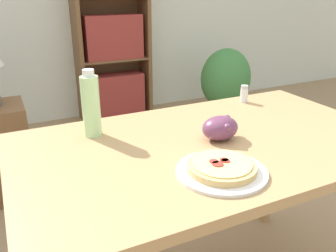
{
  "coord_description": "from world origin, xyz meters",
  "views": [
    {
      "loc": [
        -0.62,
        -0.91,
        1.27
      ],
      "look_at": [
        -0.12,
        0.11,
        0.82
      ],
      "focal_mm": 38.0,
      "sensor_mm": 36.0,
      "label": 1
    }
  ],
  "objects_px": {
    "salt_shaker": "(244,94)",
    "bookshelf": "(112,34)",
    "drink_bottle": "(91,105)",
    "pizza_on_plate": "(222,169)",
    "grape_bunch": "(220,128)",
    "potted_plant_floor": "(226,81)",
    "side_table": "(1,152)"
  },
  "relations": [
    {
      "from": "grape_bunch",
      "to": "potted_plant_floor",
      "type": "relative_size",
      "value": 0.19
    },
    {
      "from": "potted_plant_floor",
      "to": "pizza_on_plate",
      "type": "bearing_deg",
      "value": -125.31
    },
    {
      "from": "pizza_on_plate",
      "to": "grape_bunch",
      "type": "relative_size",
      "value": 2.0
    },
    {
      "from": "salt_shaker",
      "to": "bookshelf",
      "type": "relative_size",
      "value": 0.05
    },
    {
      "from": "grape_bunch",
      "to": "salt_shaker",
      "type": "height_order",
      "value": "grape_bunch"
    },
    {
      "from": "drink_bottle",
      "to": "bookshelf",
      "type": "height_order",
      "value": "bookshelf"
    },
    {
      "from": "bookshelf",
      "to": "potted_plant_floor",
      "type": "xyz_separation_m",
      "value": [
        1.0,
        -0.48,
        -0.46
      ]
    },
    {
      "from": "side_table",
      "to": "potted_plant_floor",
      "type": "relative_size",
      "value": 0.87
    },
    {
      "from": "drink_bottle",
      "to": "salt_shaker",
      "type": "distance_m",
      "value": 0.74
    },
    {
      "from": "bookshelf",
      "to": "drink_bottle",
      "type": "bearing_deg",
      "value": -109.41
    },
    {
      "from": "drink_bottle",
      "to": "salt_shaker",
      "type": "relative_size",
      "value": 3.04
    },
    {
      "from": "grape_bunch",
      "to": "drink_bottle",
      "type": "xyz_separation_m",
      "value": [
        -0.39,
        0.24,
        0.07
      ]
    },
    {
      "from": "drink_bottle",
      "to": "side_table",
      "type": "bearing_deg",
      "value": 108.21
    },
    {
      "from": "grape_bunch",
      "to": "drink_bottle",
      "type": "distance_m",
      "value": 0.47
    },
    {
      "from": "side_table",
      "to": "potted_plant_floor",
      "type": "distance_m",
      "value": 2.2
    },
    {
      "from": "grape_bunch",
      "to": "potted_plant_floor",
      "type": "distance_m",
      "value": 2.4
    },
    {
      "from": "drink_bottle",
      "to": "pizza_on_plate",
      "type": "bearing_deg",
      "value": -59.44
    },
    {
      "from": "bookshelf",
      "to": "grape_bunch",
      "type": "bearing_deg",
      "value": -98.7
    },
    {
      "from": "salt_shaker",
      "to": "potted_plant_floor",
      "type": "bearing_deg",
      "value": 57.27
    },
    {
      "from": "pizza_on_plate",
      "to": "drink_bottle",
      "type": "relative_size",
      "value": 1.1
    },
    {
      "from": "bookshelf",
      "to": "potted_plant_floor",
      "type": "bearing_deg",
      "value": -25.57
    },
    {
      "from": "bookshelf",
      "to": "side_table",
      "type": "xyz_separation_m",
      "value": [
        -1.1,
        -1.12,
        -0.52
      ]
    },
    {
      "from": "salt_shaker",
      "to": "potted_plant_floor",
      "type": "xyz_separation_m",
      "value": [
        1.03,
        1.6,
        -0.43
      ]
    },
    {
      "from": "grape_bunch",
      "to": "bookshelf",
      "type": "xyz_separation_m",
      "value": [
        0.37,
        2.4,
        0.03
      ]
    },
    {
      "from": "pizza_on_plate",
      "to": "salt_shaker",
      "type": "relative_size",
      "value": 3.35
    },
    {
      "from": "pizza_on_plate",
      "to": "side_table",
      "type": "distance_m",
      "value": 1.67
    },
    {
      "from": "salt_shaker",
      "to": "grape_bunch",
      "type": "bearing_deg",
      "value": -137.48
    },
    {
      "from": "pizza_on_plate",
      "to": "side_table",
      "type": "relative_size",
      "value": 0.44
    },
    {
      "from": "salt_shaker",
      "to": "drink_bottle",
      "type": "bearing_deg",
      "value": -173.92
    },
    {
      "from": "bookshelf",
      "to": "side_table",
      "type": "bearing_deg",
      "value": -134.46
    },
    {
      "from": "grape_bunch",
      "to": "side_table",
      "type": "distance_m",
      "value": 1.55
    },
    {
      "from": "drink_bottle",
      "to": "salt_shaker",
      "type": "xyz_separation_m",
      "value": [
        0.74,
        0.08,
        -0.08
      ]
    }
  ]
}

